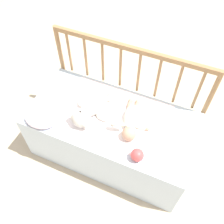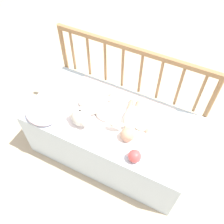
{
  "view_description": "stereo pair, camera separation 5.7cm",
  "coord_description": "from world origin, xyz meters",
  "px_view_note": "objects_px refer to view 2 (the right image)",
  "views": [
    {
      "loc": [
        0.46,
        -1.04,
        2.02
      ],
      "look_at": [
        0.0,
        0.01,
        0.55
      ],
      "focal_mm": 40.0,
      "sensor_mm": 36.0,
      "label": 1
    },
    {
      "loc": [
        0.51,
        -1.02,
        2.02
      ],
      "look_at": [
        0.0,
        0.01,
        0.55
      ],
      "focal_mm": 40.0,
      "sensor_mm": 36.0,
      "label": 2
    }
  ],
  "objects_px": {
    "teddy_bear": "(91,109)",
    "baby": "(131,121)",
    "toy_ball": "(135,156)",
    "small_pillow": "(40,116)"
  },
  "relations": [
    {
      "from": "small_pillow",
      "to": "baby",
      "type": "bearing_deg",
      "value": 21.72
    },
    {
      "from": "toy_ball",
      "to": "small_pillow",
      "type": "relative_size",
      "value": 0.37
    },
    {
      "from": "baby",
      "to": "small_pillow",
      "type": "distance_m",
      "value": 0.68
    },
    {
      "from": "teddy_bear",
      "to": "baby",
      "type": "height_order",
      "value": "teddy_bear"
    },
    {
      "from": "teddy_bear",
      "to": "baby",
      "type": "xyz_separation_m",
      "value": [
        0.31,
        0.05,
        -0.01
      ]
    },
    {
      "from": "toy_ball",
      "to": "teddy_bear",
      "type": "bearing_deg",
      "value": 155.6
    },
    {
      "from": "baby",
      "to": "toy_ball",
      "type": "bearing_deg",
      "value": -60.74
    },
    {
      "from": "teddy_bear",
      "to": "toy_ball",
      "type": "relative_size",
      "value": 5.18
    },
    {
      "from": "toy_ball",
      "to": "small_pillow",
      "type": "bearing_deg",
      "value": -179.98
    },
    {
      "from": "teddy_bear",
      "to": "small_pillow",
      "type": "height_order",
      "value": "teddy_bear"
    }
  ]
}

